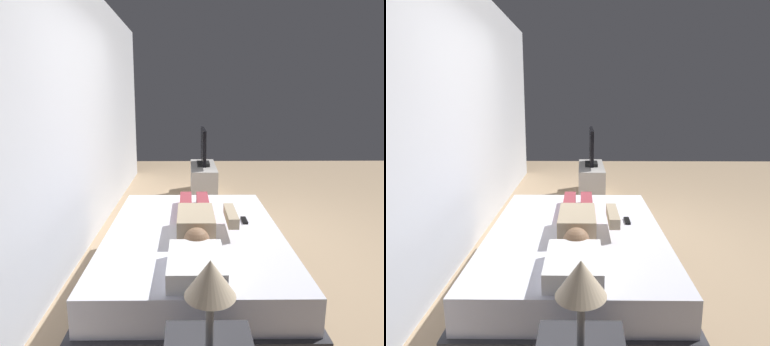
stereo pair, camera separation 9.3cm
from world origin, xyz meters
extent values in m
plane|color=tan|center=(0.00, 0.00, 0.00)|extent=(10.00, 10.00, 0.00)
cube|color=silver|center=(0.40, 1.61, 1.40)|extent=(6.40, 0.10, 2.80)
cube|color=#333338|center=(-0.91, 0.44, 0.15)|extent=(2.07, 1.46, 0.30)
cube|color=white|center=(-0.91, 0.44, 0.42)|extent=(1.99, 1.38, 0.24)
cube|color=white|center=(-1.63, 0.44, 0.60)|extent=(0.48, 0.34, 0.12)
cube|color=tan|center=(-1.01, 0.42, 0.63)|extent=(0.48, 0.28, 0.18)
sphere|color=#936B4C|center=(-1.34, 0.42, 0.63)|extent=(0.18, 0.18, 0.18)
cube|color=#993842|center=(-0.47, 0.34, 0.60)|extent=(0.60, 0.11, 0.11)
cube|color=#993842|center=(-0.47, 0.50, 0.60)|extent=(0.60, 0.11, 0.11)
cube|color=tan|center=(-0.95, 0.14, 0.67)|extent=(0.40, 0.08, 0.08)
cube|color=black|center=(-0.73, 0.00, 0.55)|extent=(0.15, 0.04, 0.02)
cube|color=#B7B2AD|center=(1.94, 0.24, 0.25)|extent=(1.10, 0.40, 0.50)
cube|color=black|center=(1.94, 0.24, 0.53)|extent=(0.32, 0.20, 0.05)
cube|color=black|center=(1.94, 0.24, 0.82)|extent=(0.88, 0.05, 0.54)
cylinder|color=#59595B|center=(-2.25, 0.39, 0.67)|extent=(0.04, 0.04, 0.30)
cone|color=beige|center=(-2.25, 0.39, 0.86)|extent=(0.22, 0.22, 0.16)
camera|label=1|loc=(-3.55, 0.48, 1.59)|focal=32.40mm
camera|label=2|loc=(-3.55, 0.39, 1.59)|focal=32.40mm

